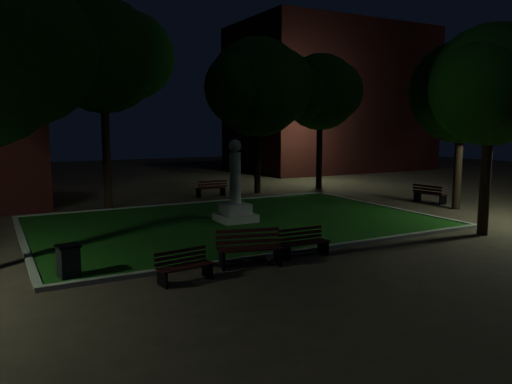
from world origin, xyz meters
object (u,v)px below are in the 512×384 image
Objects in this scene: monument at (235,199)px; bench_right_side at (429,194)px; bench_far_side at (211,189)px; trash_bin at (69,262)px; bench_near_right at (303,243)px; bench_west_near at (184,267)px; bench_near_left at (250,249)px.

monument is 1.88× the size of bench_right_side.
monument reaches higher than bench_right_side.
monument is 7.46m from bench_far_side.
trash_bin is (-6.84, -4.52, -0.50)m from monument.
bench_right_side is at bearing 139.48° from bench_far_side.
bench_near_right is 1.69× the size of trash_bin.
bench_near_right reaches higher than bench_west_near.
bench_near_right is at bearing 107.17° from bench_right_side.
bench_west_near is (-3.93, -0.59, -0.02)m from bench_near_right.
monument reaches higher than bench_west_near.
monument is at bearing 81.16° from bench_right_side.
bench_far_side is at bearing 56.00° from bench_west_near.
bench_near_left is at bearing 4.93° from bench_west_near.
bench_near_right is at bearing 77.92° from bench_far_side.
trash_bin is (-8.92, -11.66, 0.03)m from bench_far_side.
bench_far_side is at bearing 85.22° from bench_near_left.
trash_bin reaches higher than bench_near_right.
monument is 2.17× the size of bench_west_near.
bench_far_side is (2.51, 12.57, 0.03)m from bench_near_right.
bench_west_near is 0.87× the size of bench_right_side.
trash_bin is (-17.52, -4.51, 0.03)m from bench_right_side.
bench_near_left is 2.13m from bench_west_near.
monument is 3.58× the size of trash_bin.
trash_bin reaches higher than bench_far_side.
bench_right_side is 1.90× the size of trash_bin.
bench_near_left is 13.41m from bench_far_side.
bench_right_side is at bearing 13.85° from bench_west_near.
bench_near_left is at bearing 70.23° from bench_far_side.
monument is 10.69m from bench_right_side.
bench_near_right is 0.89× the size of bench_right_side.
bench_west_near is 16.19m from bench_right_side.
bench_near_right is 12.81m from bench_far_side.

